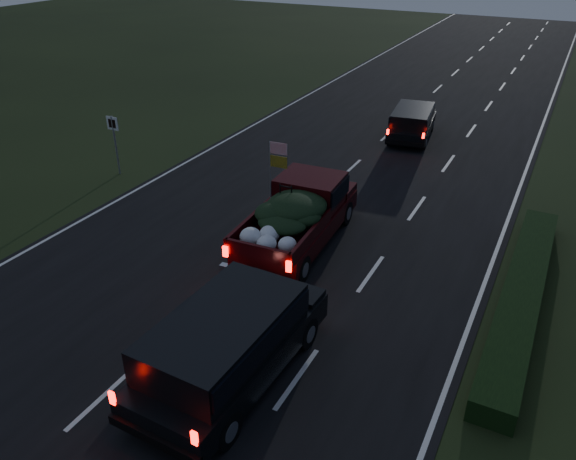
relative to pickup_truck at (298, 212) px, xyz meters
The scene contains 7 objects.
ground 3.50m from the pickup_truck, 103.94° to the right, with size 120.00×120.00×0.00m, color black.
road_asphalt 3.50m from the pickup_truck, 103.94° to the right, with size 14.00×120.00×0.02m, color black.
hedge_row 7.05m from the pickup_truck, ahead, with size 1.00×10.00×0.60m, color black.
route_sign 9.48m from the pickup_truck, 169.15° to the left, with size 0.55×0.08×2.50m.
pickup_truck is the anchor object (origin of this frame).
lead_suv 11.74m from the pickup_truck, 88.23° to the left, with size 2.35×4.50×1.24m.
rear_suv 6.58m from the pickup_truck, 77.58° to the right, with size 2.54×5.43×1.54m.
Camera 1 is at (7.88, -11.28, 9.28)m, focal length 35.00 mm.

